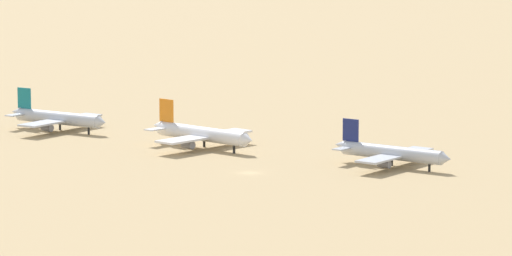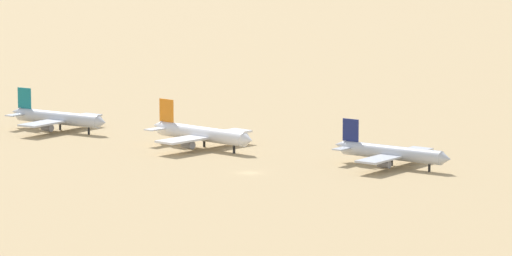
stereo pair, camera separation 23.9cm
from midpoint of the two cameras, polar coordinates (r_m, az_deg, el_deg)
ground at (r=315.16m, az=-0.28°, el=-1.78°), size 4000.00×4000.00×0.00m
parked_jet_teal_2 at (r=379.37m, az=-7.86°, el=0.39°), size 32.25×27.12×10.66m
parked_jet_orange_3 at (r=347.92m, az=-2.20°, el=-0.23°), size 33.19×28.40×11.02m
parked_jet_navy_4 at (r=323.26m, az=5.32°, el=-0.98°), size 30.23×25.57×9.98m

